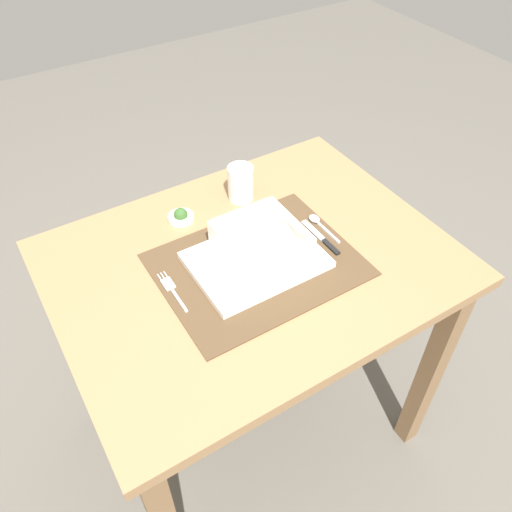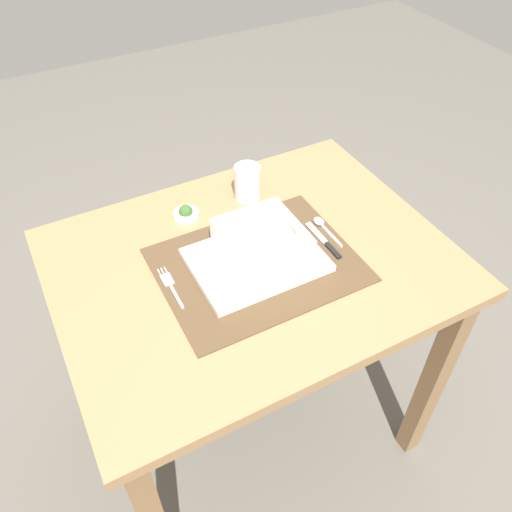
{
  "view_description": "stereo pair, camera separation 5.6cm",
  "coord_description": "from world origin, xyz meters",
  "px_view_note": "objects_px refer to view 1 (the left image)",
  "views": [
    {
      "loc": [
        -0.44,
        -0.73,
        1.6
      ],
      "look_at": [
        -0.0,
        -0.02,
        0.79
      ],
      "focal_mm": 36.59,
      "sensor_mm": 36.0,
      "label": 1
    },
    {
      "loc": [
        -0.39,
        -0.76,
        1.6
      ],
      "look_at": [
        -0.0,
        -0.02,
        0.79
      ],
      "focal_mm": 36.59,
      "sensor_mm": 36.0,
      "label": 2
    }
  ],
  "objects_px": {
    "fork": "(171,289)",
    "butter_knife": "(322,239)",
    "dining_table": "(252,294)",
    "porridge_bowl": "(260,242)",
    "condiment_saucer": "(181,216)",
    "spoon": "(317,222)",
    "drinking_glass": "(241,185)"
  },
  "relations": [
    {
      "from": "porridge_bowl",
      "to": "butter_knife",
      "type": "height_order",
      "value": "porridge_bowl"
    },
    {
      "from": "drinking_glass",
      "to": "condiment_saucer",
      "type": "xyz_separation_m",
      "value": [
        -0.17,
        0.0,
        -0.03
      ]
    },
    {
      "from": "fork",
      "to": "condiment_saucer",
      "type": "height_order",
      "value": "condiment_saucer"
    },
    {
      "from": "fork",
      "to": "drinking_glass",
      "type": "distance_m",
      "value": 0.36
    },
    {
      "from": "butter_knife",
      "to": "condiment_saucer",
      "type": "distance_m",
      "value": 0.35
    },
    {
      "from": "fork",
      "to": "spoon",
      "type": "height_order",
      "value": "spoon"
    },
    {
      "from": "butter_knife",
      "to": "fork",
      "type": "bearing_deg",
      "value": 168.89
    },
    {
      "from": "dining_table",
      "to": "butter_knife",
      "type": "relative_size",
      "value": 6.33
    },
    {
      "from": "drinking_glass",
      "to": "butter_knife",
      "type": "bearing_deg",
      "value": -71.81
    },
    {
      "from": "dining_table",
      "to": "fork",
      "type": "distance_m",
      "value": 0.24
    },
    {
      "from": "fork",
      "to": "butter_knife",
      "type": "distance_m",
      "value": 0.38
    },
    {
      "from": "butter_knife",
      "to": "condiment_saucer",
      "type": "height_order",
      "value": "condiment_saucer"
    },
    {
      "from": "condiment_saucer",
      "to": "butter_knife",
      "type": "bearing_deg",
      "value": -44.56
    },
    {
      "from": "porridge_bowl",
      "to": "condiment_saucer",
      "type": "height_order",
      "value": "porridge_bowl"
    },
    {
      "from": "spoon",
      "to": "condiment_saucer",
      "type": "distance_m",
      "value": 0.34
    },
    {
      "from": "butter_knife",
      "to": "porridge_bowl",
      "type": "bearing_deg",
      "value": 161.85
    },
    {
      "from": "dining_table",
      "to": "porridge_bowl",
      "type": "distance_m",
      "value": 0.16
    },
    {
      "from": "spoon",
      "to": "drinking_glass",
      "type": "relative_size",
      "value": 1.23
    },
    {
      "from": "butter_knife",
      "to": "drinking_glass",
      "type": "relative_size",
      "value": 1.51
    },
    {
      "from": "drinking_glass",
      "to": "condiment_saucer",
      "type": "distance_m",
      "value": 0.17
    },
    {
      "from": "butter_knife",
      "to": "drinking_glass",
      "type": "bearing_deg",
      "value": 103.84
    },
    {
      "from": "porridge_bowl",
      "to": "spoon",
      "type": "relative_size",
      "value": 1.52
    },
    {
      "from": "dining_table",
      "to": "porridge_bowl",
      "type": "relative_size",
      "value": 5.08
    },
    {
      "from": "butter_knife",
      "to": "drinking_glass",
      "type": "xyz_separation_m",
      "value": [
        -0.08,
        0.25,
        0.04
      ]
    },
    {
      "from": "spoon",
      "to": "butter_knife",
      "type": "distance_m",
      "value": 0.06
    },
    {
      "from": "porridge_bowl",
      "to": "spoon",
      "type": "bearing_deg",
      "value": 5.95
    },
    {
      "from": "dining_table",
      "to": "drinking_glass",
      "type": "bearing_deg",
      "value": 65.79
    },
    {
      "from": "fork",
      "to": "butter_knife",
      "type": "bearing_deg",
      "value": -9.56
    },
    {
      "from": "spoon",
      "to": "drinking_glass",
      "type": "distance_m",
      "value": 0.22
    },
    {
      "from": "drinking_glass",
      "to": "porridge_bowl",
      "type": "bearing_deg",
      "value": -108.81
    },
    {
      "from": "dining_table",
      "to": "condiment_saucer",
      "type": "distance_m",
      "value": 0.26
    },
    {
      "from": "dining_table",
      "to": "drinking_glass",
      "type": "height_order",
      "value": "drinking_glass"
    }
  ]
}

